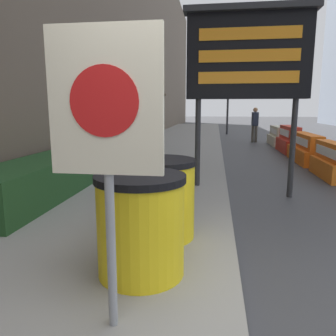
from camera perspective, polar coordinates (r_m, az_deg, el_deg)
The scene contains 15 objects.
sidewalk_left at distance 2.98m, azimuth -26.73°, elevation -21.36°, with size 3.61×56.00×0.16m.
hedge_strip at distance 7.53m, azimuth -13.38°, elevation 1.56°, with size 0.90×7.45×0.62m.
bare_tree at distance 11.51m, azimuth -4.35°, elevation 10.70°, with size 1.57×1.50×3.17m.
barrel_drum_foreground at distance 2.87m, azimuth -4.75°, elevation -9.81°, with size 0.78×0.78×0.89m.
barrel_drum_middle at distance 3.67m, azimuth -1.26°, elevation -5.26°, with size 0.78×0.78×0.89m.
warning_sign at distance 2.00m, azimuth -10.73°, elevation 7.68°, with size 0.70×0.08×1.91m.
message_board at distance 6.12m, azimuth 13.76°, elevation 18.34°, with size 2.23×0.36×3.28m.
jersey_barrier_orange_near at distance 8.40m, azimuth 26.70°, elevation 0.87°, with size 0.54×1.68×0.82m.
jersey_barrier_orange_far at distance 10.53m, azimuth 22.92°, elevation 2.95°, with size 0.64×2.14×0.85m.
jersey_barrier_red_striped at distance 12.75m, azimuth 20.37°, elevation 4.48°, with size 0.61×1.92×0.94m.
jersey_barrier_cream at distance 15.06m, azimuth 18.50°, elevation 5.18°, with size 0.59×1.95×0.81m.
traffic_cone_near at distance 11.74m, azimuth 21.48°, elevation 3.46°, with size 0.36×0.36×0.65m.
traffic_cone_mid at distance 17.50m, azimuth 19.82°, elevation 5.57°, with size 0.34×0.34×0.61m.
traffic_light_near_curb at distance 20.32m, azimuth 10.50°, elevation 14.67°, with size 0.28×0.45×4.37m.
pedestrian_worker at distance 15.85m, azimuth 14.89°, elevation 7.76°, with size 0.28×0.44×1.61m.
Camera 1 is at (-0.25, -2.04, 1.60)m, focal length 35.00 mm.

